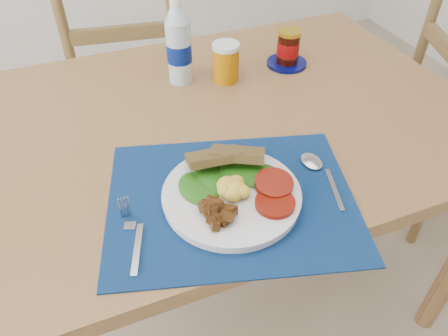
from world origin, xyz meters
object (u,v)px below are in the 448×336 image
at_px(juice_glass, 226,63).
at_px(jam_on_saucer, 288,50).
at_px(breakfast_plate, 230,194).
at_px(chair_far, 125,57).
at_px(water_bottle, 179,47).

distance_m(juice_glass, jam_on_saucer, 0.20).
relative_size(breakfast_plate, juice_glass, 2.70).
height_order(chair_far, breakfast_plate, chair_far).
relative_size(water_bottle, jam_on_saucer, 1.95).
bearing_deg(jam_on_saucer, juice_glass, -176.38).
bearing_deg(chair_far, juice_glass, 116.76).
bearing_deg(breakfast_plate, chair_far, 105.21).
height_order(chair_far, water_bottle, chair_far).
bearing_deg(breakfast_plate, water_bottle, 97.98).
bearing_deg(chair_far, jam_on_saucer, 133.23).
height_order(chair_far, juice_glass, chair_far).
height_order(breakfast_plate, water_bottle, water_bottle).
distance_m(water_bottle, jam_on_saucer, 0.32).
xyz_separation_m(chair_far, juice_glass, (0.19, -0.58, 0.22)).
xyz_separation_m(breakfast_plate, juice_glass, (0.17, 0.45, 0.03)).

